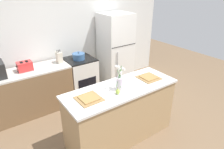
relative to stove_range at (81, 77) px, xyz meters
name	(u,v)px	position (x,y,z in m)	size (l,w,h in m)	color
ground_plane	(120,136)	(-0.10, -1.60, -0.45)	(10.00, 10.00, 0.00)	brown
back_wall	(66,35)	(-0.10, 0.40, 0.90)	(5.20, 0.08, 2.70)	silver
kitchen_island	(121,113)	(-0.10, -1.60, 0.03)	(1.80, 0.66, 0.95)	tan
back_counter	(27,93)	(-1.16, 0.00, 0.00)	(1.68, 0.60, 0.89)	brown
stove_range	(81,77)	(0.00, 0.00, 0.00)	(0.60, 0.61, 0.89)	silver
refrigerator	(115,51)	(0.95, 0.00, 0.44)	(0.68, 0.67, 1.77)	white
flower_vase	(120,81)	(-0.16, -1.63, 0.64)	(0.18, 0.14, 0.42)	silver
pear_figurine	(118,91)	(-0.26, -1.72, 0.54)	(0.07, 0.07, 0.11)	#9EBC47
plate_setting_left	(89,99)	(-0.66, -1.60, 0.51)	(0.33, 0.33, 0.02)	olive
plate_setting_right	(149,77)	(0.46, -1.60, 0.51)	(0.33, 0.33, 0.02)	olive
toaster	(25,66)	(-1.10, 0.02, 0.53)	(0.28, 0.18, 0.17)	red
cooking_pot	(79,56)	(-0.03, -0.02, 0.51)	(0.26, 0.26, 0.16)	#386093
knife_block	(59,57)	(-0.43, 0.03, 0.56)	(0.10, 0.14, 0.27)	beige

